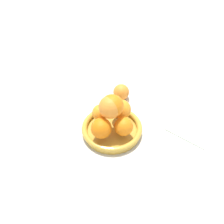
# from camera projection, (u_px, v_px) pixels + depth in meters

# --- Properties ---
(ground_plane) EXTENTS (4.00, 4.00, 0.00)m
(ground_plane) POSITION_uv_depth(u_px,v_px,m) (112.00, 131.00, 0.86)
(ground_plane) COLOR beige
(fruit_bowl) EXTENTS (0.23, 0.23, 0.03)m
(fruit_bowl) POSITION_uv_depth(u_px,v_px,m) (112.00, 128.00, 0.85)
(fruit_bowl) COLOR gold
(fruit_bowl) RESTS_ON ground_plane
(orange_pile) EXTENTS (0.18, 0.16, 0.14)m
(orange_pile) POSITION_uv_depth(u_px,v_px,m) (112.00, 114.00, 0.79)
(orange_pile) COLOR orange
(orange_pile) RESTS_ON fruit_bowl
(stray_orange) EXTENTS (0.07, 0.07, 0.07)m
(stray_orange) POSITION_uv_depth(u_px,v_px,m) (121.00, 92.00, 0.98)
(stray_orange) COLOR orange
(stray_orange) RESTS_ON ground_plane
(napkin_folded) EXTENTS (0.21, 0.21, 0.01)m
(napkin_folded) POSITION_uv_depth(u_px,v_px,m) (192.00, 127.00, 0.87)
(napkin_folded) COLOR silver
(napkin_folded) RESTS_ON ground_plane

